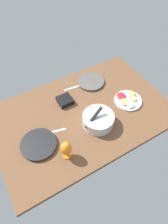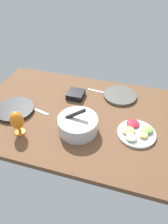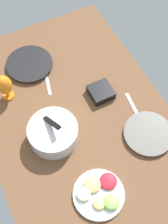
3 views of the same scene
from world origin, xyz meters
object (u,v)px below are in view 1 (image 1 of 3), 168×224
at_px(mixing_bowl, 98,120).
at_px(hurricane_glass_orange, 66,149).
at_px(dinner_plate_left, 91,81).
at_px(dinner_plate_right, 39,144).
at_px(fruit_platter, 128,100).
at_px(square_bowl_black, 65,100).

distance_m(mixing_bowl, hurricane_glass_orange, 0.40).
distance_m(dinner_plate_left, mixing_bowl, 0.53).
xyz_separation_m(dinner_plate_right, fruit_platter, (-0.92, -0.02, 0.00)).
bearing_deg(fruit_platter, dinner_plate_left, -66.80).
height_order(dinner_plate_left, mixing_bowl, mixing_bowl).
xyz_separation_m(mixing_bowl, hurricane_glass_orange, (0.37, 0.14, 0.05)).
height_order(dinner_plate_left, hurricane_glass_orange, hurricane_glass_orange).
height_order(fruit_platter, square_bowl_black, same).
distance_m(dinner_plate_right, square_bowl_black, 0.50).
distance_m(hurricane_glass_orange, square_bowl_black, 0.56).
height_order(mixing_bowl, square_bowl_black, mixing_bowl).
bearing_deg(dinner_plate_left, fruit_platter, 113.20).
xyz_separation_m(fruit_platter, hurricane_glass_orange, (0.76, 0.21, 0.09)).
xyz_separation_m(dinner_plate_left, fruit_platter, (-0.17, 0.40, 0.01)).
bearing_deg(dinner_plate_left, mixing_bowl, 65.31).
height_order(hurricane_glass_orange, square_bowl_black, hurricane_glass_orange).
bearing_deg(mixing_bowl, dinner_plate_right, -6.55).
relative_size(dinner_plate_left, hurricane_glass_orange, 1.51).
relative_size(dinner_plate_left, fruit_platter, 1.06).
bearing_deg(dinner_plate_right, dinner_plate_left, -150.99).
distance_m(fruit_platter, hurricane_glass_orange, 0.80).
distance_m(dinner_plate_left, dinner_plate_right, 0.86).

